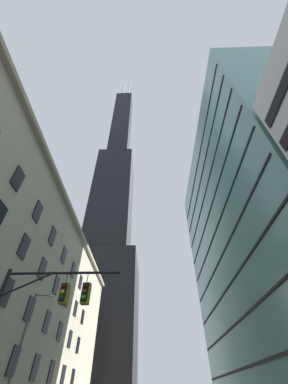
% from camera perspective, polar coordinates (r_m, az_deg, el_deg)
% --- Properties ---
extents(dark_skyscraper, '(23.71, 23.71, 193.82)m').
position_cam_1_polar(dark_skyscraper, '(96.31, -8.56, -7.83)').
color(dark_skyscraper, black).
rests_on(dark_skyscraper, ground).
extents(glass_office_midrise, '(16.40, 37.87, 41.37)m').
position_cam_1_polar(glass_office_midrise, '(40.00, 28.38, -8.29)').
color(glass_office_midrise, slate).
rests_on(glass_office_midrise, ground).
extents(traffic_signal_mast, '(6.40, 0.63, 6.71)m').
position_cam_1_polar(traffic_signal_mast, '(13.81, -23.80, -24.97)').
color(traffic_signal_mast, black).
rests_on(traffic_signal_mast, sidewalk_left).
extents(street_lamppost, '(1.86, 0.32, 8.36)m').
position_cam_1_polar(street_lamppost, '(23.56, -27.55, -29.78)').
color(street_lamppost, '#47474C').
rests_on(street_lamppost, sidewalk_left).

